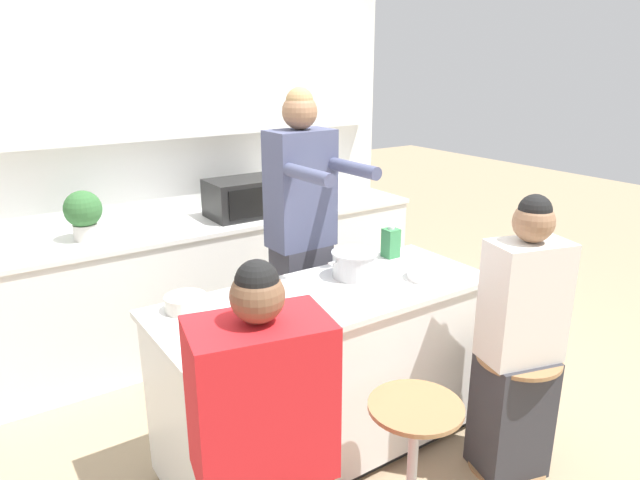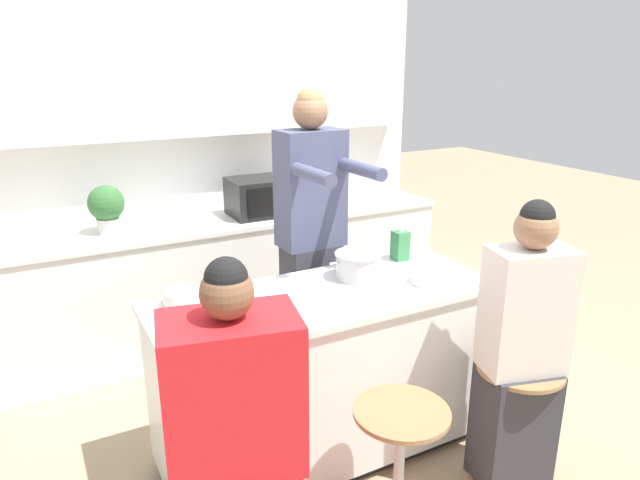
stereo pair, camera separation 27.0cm
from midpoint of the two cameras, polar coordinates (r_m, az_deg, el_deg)
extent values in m
plane|color=tan|center=(3.20, 3.18, -20.30)|extent=(16.00, 16.00, 0.00)
cube|color=silver|center=(4.26, -9.72, 9.12)|extent=(3.49, 0.06, 2.70)
cube|color=white|center=(4.12, -9.56, 15.49)|extent=(3.21, 0.16, 0.75)
cube|color=white|center=(4.17, -7.51, -3.98)|extent=(3.21, 0.62, 0.87)
cube|color=silver|center=(4.03, -7.77, 1.98)|extent=(3.24, 0.65, 0.03)
cube|color=black|center=(3.18, 3.19, -19.87)|extent=(1.58, 0.54, 0.06)
cube|color=white|center=(2.93, 3.33, -13.18)|extent=(1.66, 0.62, 0.80)
cube|color=silver|center=(2.74, 3.49, -5.69)|extent=(1.70, 0.66, 0.03)
cylinder|color=#997047|center=(2.13, -4.01, -21.69)|extent=(0.39, 0.39, 0.02)
cylinder|color=#B7BABC|center=(2.61, 11.06, -22.16)|extent=(0.04, 0.04, 0.59)
cylinder|color=#997047|center=(2.43, 11.49, -16.63)|extent=(0.39, 0.39, 0.02)
cylinder|color=#997047|center=(3.19, 20.76, -21.47)|extent=(0.38, 0.38, 0.01)
cylinder|color=#B7BABC|center=(3.02, 21.40, -16.99)|extent=(0.04, 0.04, 0.59)
cylinder|color=#997047|center=(2.86, 22.09, -11.95)|extent=(0.39, 0.39, 0.02)
cube|color=#383842|center=(3.45, 1.38, -7.96)|extent=(0.31, 0.23, 0.94)
cube|color=#474C6B|center=(3.19, 1.49, 5.10)|extent=(0.37, 0.23, 0.66)
cylinder|color=#474C6B|center=(2.84, 2.03, 6.52)|extent=(0.08, 0.36, 0.07)
cylinder|color=#474C6B|center=(3.01, 6.81, 7.01)|extent=(0.08, 0.36, 0.07)
sphere|color=#936B4C|center=(3.13, 1.55, 12.72)|extent=(0.20, 0.20, 0.19)
sphere|color=#A37F51|center=(3.12, 1.56, 13.69)|extent=(0.15, 0.15, 0.15)
cube|color=red|center=(1.97, -4.77, -15.19)|extent=(0.50, 0.37, 0.55)
sphere|color=brown|center=(1.80, -5.06, -5.37)|extent=(0.21, 0.21, 0.18)
sphere|color=black|center=(1.78, -5.10, -3.94)|extent=(0.17, 0.17, 0.14)
cube|color=#333338|center=(3.01, 21.26, -17.03)|extent=(0.38, 0.34, 0.62)
cube|color=silver|center=(2.73, 22.65, -6.58)|extent=(0.40, 0.31, 0.57)
sphere|color=#936B4C|center=(2.60, 23.62, 1.04)|extent=(0.23, 0.23, 0.18)
sphere|color=black|center=(2.59, 23.76, 2.11)|extent=(0.18, 0.18, 0.15)
cylinder|color=#B7BABC|center=(2.92, 6.48, -2.68)|extent=(0.23, 0.23, 0.13)
cylinder|color=#B7BABC|center=(2.90, 6.52, -1.43)|extent=(0.24, 0.24, 0.01)
cylinder|color=#B7BABC|center=(2.83, 4.19, -2.38)|extent=(0.05, 0.01, 0.01)
cylinder|color=#B7BABC|center=(2.98, 8.70, -1.50)|extent=(0.05, 0.01, 0.01)
cylinder|color=silver|center=(2.65, -10.63, -5.70)|extent=(0.19, 0.19, 0.07)
cylinder|color=white|center=(2.93, 13.72, -3.70)|extent=(0.20, 0.20, 0.06)
cylinder|color=#4C7099|center=(2.30, -8.00, -9.20)|extent=(0.08, 0.08, 0.08)
torus|color=#4C7099|center=(2.31, -6.78, -8.86)|extent=(0.04, 0.01, 0.04)
cube|color=#38844C|center=(3.21, 10.42, -0.58)|extent=(0.08, 0.08, 0.16)
cylinder|color=white|center=(3.19, 10.51, 0.97)|extent=(0.04, 0.04, 0.02)
cube|color=black|center=(4.07, -3.47, 4.42)|extent=(0.53, 0.34, 0.26)
cube|color=black|center=(3.90, -3.03, 3.83)|extent=(0.33, 0.01, 0.20)
cube|color=black|center=(4.01, 0.06, 4.22)|extent=(0.10, 0.01, 0.21)
cylinder|color=beige|center=(3.83, -18.52, 1.37)|extent=(0.14, 0.14, 0.10)
sphere|color=#336633|center=(3.79, -18.74, 3.47)|extent=(0.23, 0.23, 0.23)
camera|label=1|loc=(0.14, -87.14, 0.91)|focal=32.00mm
camera|label=2|loc=(0.14, 92.86, -0.91)|focal=32.00mm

